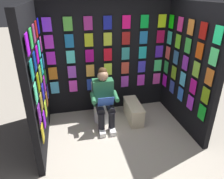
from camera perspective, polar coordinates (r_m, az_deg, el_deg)
ground_plane at (r=3.62m, az=4.91°, el=-18.79°), size 30.00×30.00×0.00m
display_wall_back at (r=4.56m, az=-1.32°, el=8.31°), size 2.74×0.14×2.36m
display_wall_left at (r=4.23m, az=19.90°, el=5.40°), size 0.14×1.77×2.36m
display_wall_right at (r=3.64m, az=-19.84°, el=2.24°), size 0.14×1.77×2.36m
toilet at (r=4.45m, az=-2.63°, el=-4.17°), size 0.41×0.56×0.77m
person_reading at (r=4.12m, az=-2.19°, el=-2.38°), size 0.53×0.69×1.19m
comic_longbox_near at (r=4.50m, az=5.79°, el=-5.88°), size 0.30×0.75×0.39m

